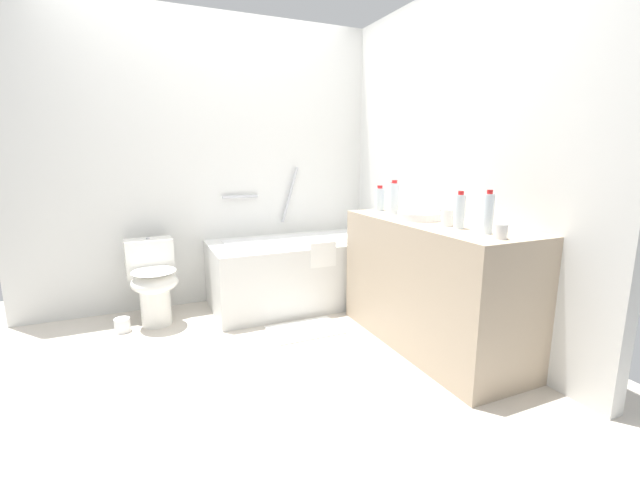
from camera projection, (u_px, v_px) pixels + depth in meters
name	position (u px, v px, depth m)	size (l,w,h in m)	color
ground_plane	(257.00, 355.00, 2.74)	(3.82, 3.82, 0.00)	beige
wall_back_tiled	(214.00, 163.00, 3.61)	(3.22, 0.10, 2.43)	silver
wall_right_mirror	(445.00, 164.00, 3.08)	(0.10, 2.77, 2.43)	silver
bathtub	(298.00, 270.00, 3.65)	(1.49, 0.75, 1.18)	silver
toilet	(153.00, 280.00, 3.21)	(0.38, 0.52, 0.65)	white
vanity_counter	(431.00, 284.00, 2.82)	(0.55, 1.41, 0.86)	tan
sink_basin	(420.00, 216.00, 2.81)	(0.30, 0.30, 0.05)	white
sink_faucet	(441.00, 213.00, 2.88)	(0.13, 0.15, 0.07)	silver
water_bottle_0	(460.00, 211.00, 2.44)	(0.06, 0.06, 0.22)	silver
water_bottle_1	(380.00, 199.00, 3.24)	(0.07, 0.07, 0.19)	silver
water_bottle_2	(488.00, 213.00, 2.28)	(0.06, 0.06, 0.24)	silver
water_bottle_3	(392.00, 198.00, 3.17)	(0.07, 0.07, 0.22)	silver
water_bottle_4	(394.00, 198.00, 3.06)	(0.07, 0.07, 0.25)	silver
drinking_glass_0	(447.00, 217.00, 2.55)	(0.07, 0.07, 0.10)	white
drinking_glass_1	(501.00, 231.00, 2.16)	(0.07, 0.07, 0.08)	white
bath_mat	(305.00, 330.00, 3.12)	(0.52, 0.35, 0.01)	white
toilet_paper_roll	(122.00, 325.00, 3.09)	(0.11, 0.11, 0.10)	white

